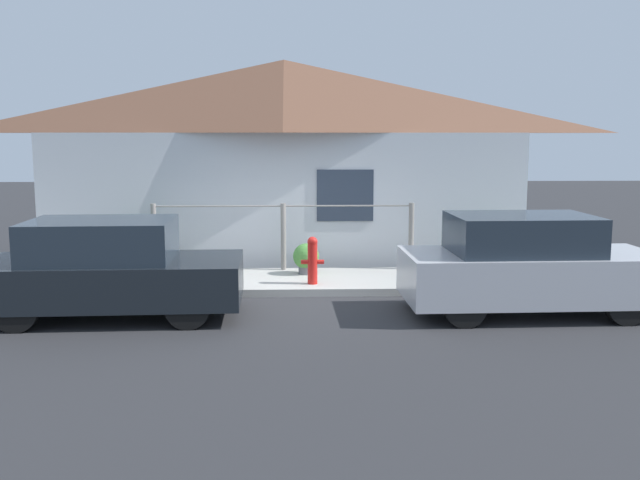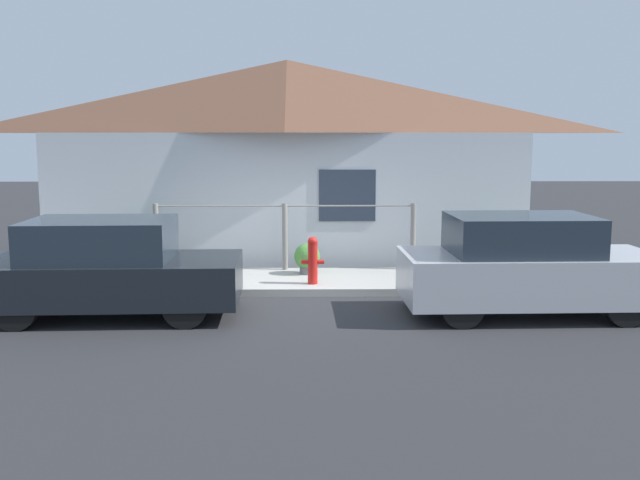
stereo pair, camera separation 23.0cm
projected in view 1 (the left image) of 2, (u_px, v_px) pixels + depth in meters
The scene contains 10 objects.
ground_plane at pixel (282, 297), 11.66m from camera, with size 60.00×60.00×0.00m, color #2D2D30.
sidewalk at pixel (283, 281), 12.60m from camera, with size 24.00×1.92×0.13m.
house at pixel (284, 105), 14.53m from camera, with size 9.93×2.23×4.15m.
fence at pixel (283, 233), 13.29m from camera, with size 4.90×0.10×1.25m.
car_left at pixel (110, 269), 10.28m from camera, with size 3.75×1.81×1.43m.
car_right at pixel (527, 266), 10.47m from camera, with size 3.73×1.71×1.48m.
fire_hydrant at pixel (313, 259), 12.04m from camera, with size 0.39×0.17×0.81m.
potted_plant_near_hydrant at pixel (306, 258), 12.92m from camera, with size 0.47×0.47×0.56m.
potted_plant_by_fence at pixel (136, 251), 13.05m from camera, with size 0.60×0.60×0.72m.
potted_plant_corner at pixel (486, 251), 13.06m from camera, with size 0.57×0.57×0.70m.
Camera 1 is at (0.26, -11.41, 2.62)m, focal length 40.00 mm.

